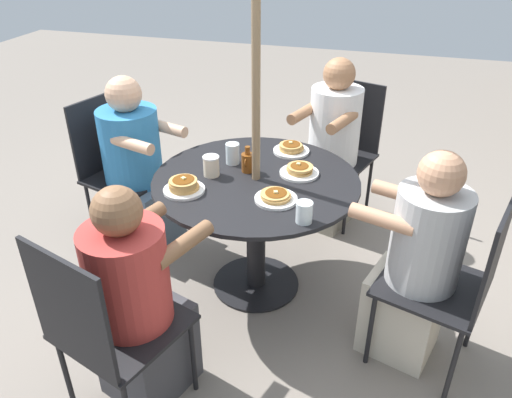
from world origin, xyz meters
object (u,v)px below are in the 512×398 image
Objects in this scene: pancake_plate_a at (291,149)px; syrup_bottle at (248,162)px; pancake_plate_c at (299,171)px; drinking_glass_b at (233,154)px; diner_west at (416,268)px; drinking_glass_a at (304,212)px; patio_chair_south at (102,325)px; diner_north at (331,152)px; patio_chair_east at (116,162)px; pancake_plate_d at (184,186)px; patio_chair_north at (343,143)px; diner_south at (138,307)px; pancake_plate_b at (276,197)px; diner_east at (137,172)px; coffee_cup at (211,166)px; patio_table at (256,203)px; patio_chair_west at (457,278)px.

syrup_bottle is at bearing -29.45° from pancake_plate_a.
drinking_glass_b reaches higher than pancake_plate_c.
diner_west is 10.99× the size of drinking_glass_a.
pancake_plate_a is 1.81× the size of drinking_glass_b.
pancake_plate_a is at bearing 90.60° from patio_chair_south.
diner_north is 1.45m from patio_chair_east.
pancake_plate_c is (-0.39, -0.65, 0.23)m from diner_west.
pancake_plate_d is 1.45× the size of syrup_bottle.
patio_chair_north is 1.58m from patio_chair_east.
patio_chair_south is at bearing -44.32° from drinking_glass_a.
pancake_plate_c is at bearing 82.46° from patio_chair_south.
pancake_plate_b is (-0.66, 0.44, 0.25)m from diner_south.
diner_south is at bearing 44.08° from diner_east.
coffee_cup is at bearing 105.41° from diner_south.
patio_chair_north is at bearing 151.10° from coffee_cup.
patio_chair_south is 4.47× the size of pancake_plate_d.
drinking_glass_a reaches higher than pancake_plate_c.
patio_table is at bearing 90.00° from patio_chair_south.
patio_chair_west is (0.59, 1.92, 0.03)m from diner_east.
patio_chair_south is 0.99m from drinking_glass_a.
drinking_glass_a is (1.22, 0.04, 0.24)m from diner_north.
diner_west reaches higher than drinking_glass_a.
diner_south reaches higher than pancake_plate_d.
pancake_plate_b is at bearing -9.88° from pancake_plate_c.
drinking_glass_a is (0.02, -0.71, 0.24)m from patio_chair_west.
patio_table is at bearing 127.01° from pancake_plate_d.
coffee_cup reaches higher than drinking_glass_a.
drinking_glass_a is (0.66, 1.38, 0.24)m from patio_chair_east.
drinking_glass_a is at bearing 14.31° from pancake_plate_c.
pancake_plate_a is at bearing 150.55° from syrup_bottle.
pancake_plate_a is 2.09× the size of drinking_glass_a.
diner_north is at bearing -177.94° from drinking_glass_a.
patio_table is 0.53m from drinking_glass_a.
diner_south is 1.00m from syrup_bottle.
patio_chair_west is at bearing 45.26° from patio_chair_south.
patio_table is 1.17× the size of patio_chair_south.
diner_north is 1.23× the size of patio_chair_west.
diner_west is 1.16m from drinking_glass_b.
patio_chair_east is at bearing 41.04° from diner_north.
pancake_plate_b is at bearing 83.62° from patio_chair_east.
pancake_plate_a is at bearing 88.53° from patio_chair_north.
patio_chair_north reaches higher than pancake_plate_c.
diner_west reaches higher than diner_south.
pancake_plate_d is (0.35, -0.53, 0.01)m from pancake_plate_c.
pancake_plate_c is 0.64m from pancake_plate_d.
diner_east is 0.78m from pancake_plate_d.
diner_north is at bearing 155.84° from syrup_bottle.
patio_chair_south is at bearing -1.75° from pancake_plate_d.
diner_east is at bearing 46.17° from diner_north.
diner_north is 1.28m from pancake_plate_d.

